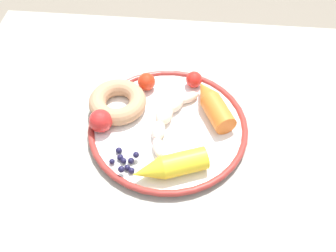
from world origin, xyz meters
The scene contains 10 objects.
dining_table centered at (0.00, 0.00, 0.66)m, with size 0.98×0.72×0.77m.
plate centered at (0.05, -0.01, 0.78)m, with size 0.30×0.30×0.02m.
banana centered at (0.05, -0.02, 0.80)m, with size 0.09×0.17×0.03m.
carrot_orange centered at (-0.03, -0.06, 0.80)m, with size 0.09×0.13×0.04m.
carrot_yellow centered at (0.04, 0.09, 0.80)m, with size 0.13×0.08×0.04m.
donut centered at (0.15, -0.05, 0.80)m, with size 0.11×0.11×0.03m, color tan.
blueberry_pile centered at (0.12, 0.08, 0.79)m, with size 0.05×0.06×0.02m.
tomato_near centered at (0.01, -0.12, 0.80)m, with size 0.03×0.03×0.03m, color red.
tomato_mid centered at (0.17, 0.01, 0.80)m, with size 0.04×0.04×0.04m, color red.
tomato_far centered at (0.11, -0.11, 0.80)m, with size 0.04×0.04×0.04m, color red.
Camera 1 is at (0.01, 0.45, 1.34)m, focal length 41.80 mm.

